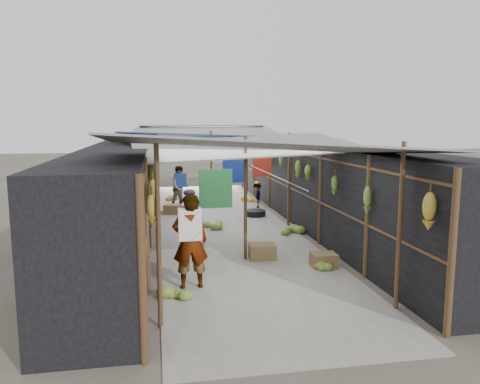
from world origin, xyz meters
TOP-DOWN VIEW (x-y plane):
  - ground at (0.00, 0.00)m, footprint 80.00×80.00m
  - aisle_slab at (0.00, 6.50)m, footprint 3.60×16.00m
  - stall_left at (-2.70, 6.50)m, footprint 1.40×15.00m
  - stall_right at (2.70, 6.50)m, footprint 1.40×15.00m
  - crate_near at (0.36, 2.98)m, footprint 0.59×0.49m
  - crate_mid at (1.44, 2.19)m, footprint 0.50×0.40m
  - crate_back at (-1.32, 8.27)m, footprint 0.60×0.55m
  - black_basin at (1.17, 7.47)m, footprint 0.65×0.65m
  - vendor_elderly at (-1.26, 1.50)m, footprint 0.64×0.44m
  - shopper_blue at (-1.02, 9.17)m, footprint 0.85×0.76m
  - vendor_seated at (1.53, 8.86)m, footprint 0.38×0.59m
  - market_canopy at (0.03, 6.84)m, footprint 5.62×15.20m
  - hanging_bananas at (-0.17, 6.49)m, footprint 3.96×14.40m
  - floor_bananas at (0.28, 6.07)m, footprint 3.74×10.35m

SIDE VIEW (x-z plane):
  - ground at x=0.00m, z-range 0.00..0.00m
  - aisle_slab at x=0.00m, z-range 0.00..0.02m
  - black_basin at x=1.17m, z-range 0.00..0.20m
  - crate_mid at x=1.44m, z-range 0.00..0.30m
  - floor_bananas at x=0.28m, z-range -0.02..0.32m
  - crate_back at x=-1.32m, z-range 0.00..0.31m
  - crate_near at x=0.36m, z-range 0.00..0.33m
  - vendor_seated at x=1.53m, z-range 0.00..0.86m
  - shopper_blue at x=-1.02m, z-range 0.00..1.44m
  - vendor_elderly at x=-1.26m, z-range 0.00..1.68m
  - stall_left at x=-2.70m, z-range 0.00..2.30m
  - stall_right at x=2.70m, z-range 0.00..2.30m
  - hanging_bananas at x=-0.17m, z-range 1.27..2.08m
  - market_canopy at x=0.03m, z-range 1.02..3.79m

